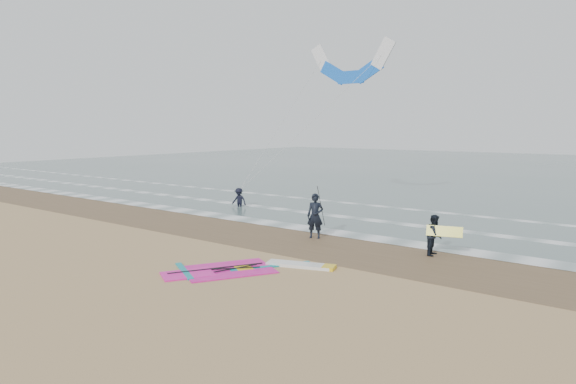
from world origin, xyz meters
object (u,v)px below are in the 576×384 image
Objects in this scene: person_standing at (315,216)px; person_walking at (435,235)px; surf_kite at (351,67)px; person_wading at (239,195)px; windsurf_rig at (248,269)px.

person_standing is 1.27× the size of person_walking.
surf_kite is (-3.73, 9.23, 7.39)m from person_standing.
surf_kite reaches higher than person_wading.
surf_kite is at bearing 91.06° from person_standing.
surf_kite is (4.81, 4.77, 7.62)m from person_wading.
person_standing is at bearing -68.02° from surf_kite.
person_walking reaches higher than person_wading.
person_walking is (5.26, 0.25, -0.21)m from person_standing.
surf_kite is at bearing 39.64° from person_walking.
surf_kite reaches higher than person_standing.
person_walking is 14.80m from surf_kite.
person_standing is at bearing 87.39° from person_walking.
person_walking is at bearing -44.98° from surf_kite.
person_walking is at bearing -18.15° from person_standing.
person_standing is (-0.94, 5.48, 0.95)m from windsurf_rig.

